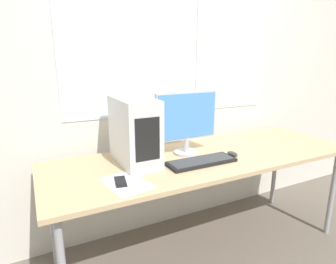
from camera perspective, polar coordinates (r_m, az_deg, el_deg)
The scene contains 8 objects.
wall_back at distance 2.35m, azimuth 1.21°, elevation 12.69°, with size 8.00×0.07×2.70m.
desk at distance 2.04m, azimuth 7.87°, elevation -5.94°, with size 2.25×0.76×0.77m.
pc_tower at distance 1.82m, azimuth -6.86°, elevation 0.21°, with size 0.22×0.45×0.43m.
monitor_main at distance 1.98m, azimuth 3.79°, elevation 2.49°, with size 0.47×0.17×0.45m.
keyboard at distance 1.87m, azimuth 6.78°, elevation -5.98°, with size 0.47×0.17×0.02m.
mouse at distance 2.05m, azimuth 12.97°, elevation -4.32°, with size 0.05×0.09×0.03m.
cell_phone at distance 1.60m, azimuth -9.63°, elevation -9.92°, with size 0.09×0.15×0.01m.
paper_sheet_front at distance 1.59m, azimuth -8.45°, elevation -10.23°, with size 0.26×0.33×0.00m.
Camera 1 is at (-1.10, -1.19, 1.43)m, focal length 30.00 mm.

